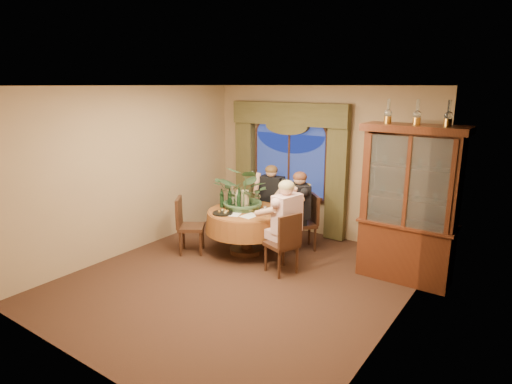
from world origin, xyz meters
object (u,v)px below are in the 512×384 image
Objects in this scene: chair_right at (281,243)px; person_back at (272,201)px; olive_bowl at (249,210)px; wine_bottle_5 at (239,196)px; stoneware_vase at (245,199)px; wine_bottle_2 at (222,198)px; centerpiece_plant at (245,172)px; chair_back at (273,211)px; person_pink at (287,226)px; wine_bottle_4 at (239,200)px; wine_bottle_0 at (237,199)px; oil_lamp_center at (417,112)px; chair_back_right at (303,222)px; oil_lamp_left at (388,111)px; person_scarf at (300,211)px; chair_front_left at (191,226)px; dining_table at (246,231)px; oil_lamp_right at (449,113)px; wine_bottle_3 at (230,198)px; china_cabinet at (409,205)px; wine_bottle_1 at (232,197)px.

person_back reaches higher than chair_right.
wine_bottle_5 reaches higher than olive_bowl.
stoneware_vase is 0.93× the size of wine_bottle_2.
stoneware_vase is 0.27× the size of centerpiece_plant.
wine_bottle_5 is at bearing 68.46° from person_back.
wine_bottle_2 is (-0.37, -1.08, 0.44)m from chair_back.
wine_bottle_4 is at bearing 93.83° from person_pink.
wine_bottle_0 reaches higher than olive_bowl.
oil_lamp_center is 0.35× the size of chair_back.
wine_bottle_0 is at bearing 82.29° from chair_back_right.
chair_right is 1.21m from stoneware_vase.
centerpiece_plant is (-2.21, -0.39, -1.06)m from oil_lamp_left.
person_scarf is at bearing 94.58° from chair_back_right.
oil_lamp_left and oil_lamp_center have the same top height.
centerpiece_plant is at bearing -43.58° from stoneware_vase.
chair_front_left is 0.92m from wine_bottle_4.
wine_bottle_4 is (-2.65, -0.53, -1.54)m from oil_lamp_center.
oil_lamp_right reaches higher than dining_table.
chair_back_right is at bearing 41.91° from wine_bottle_4.
oil_lamp_center is 0.35× the size of chair_right.
wine_bottle_3 is (-0.44, 0.04, 0.14)m from olive_bowl.
wine_bottle_3 is (-2.89, -0.48, -1.54)m from oil_lamp_center.
oil_lamp_right is at bearing 8.35° from wine_bottle_3.
chair_back is 2.91× the size of wine_bottle_4.
china_cabinet is 2.65m from centerpiece_plant.
wine_bottle_3 is (-0.16, -0.01, 0.00)m from wine_bottle_0.
person_back is 0.81m from wine_bottle_5.
stoneware_vase is (-0.79, -0.53, 0.21)m from person_scarf.
stoneware_vase is 0.14m from wine_bottle_0.
wine_bottle_1 and wine_bottle_5 have the same top height.
centerpiece_plant is (-3.01, -0.39, -1.06)m from oil_lamp_right.
person_pink is (-1.61, -0.70, -0.43)m from china_cabinet.
oil_lamp_center reaches higher than wine_bottle_5.
oil_lamp_right is (0.40, 0.00, 0.00)m from oil_lamp_center.
wine_bottle_4 is at bearing 94.54° from chair_right.
person_back is at bearing 169.88° from oil_lamp_center.
stoneware_vase is at bearing 100.61° from chair_front_left.
person_back is (-2.24, 0.47, -1.76)m from oil_lamp_left.
chair_front_left is at bearing -148.89° from olive_bowl.
wine_bottle_1 is at bearing -172.34° from china_cabinet.
centerpiece_plant reaches higher than chair_back_right.
oil_lamp_left is 1.96× the size of olive_bowl.
chair_right is 0.27m from person_pink.
wine_bottle_0 is (-3.13, -0.47, -1.54)m from oil_lamp_right.
wine_bottle_2 is at bearing 66.03° from chair_back.
olive_bowl is at bearing 90.02° from chair_right.
wine_bottle_4 is (-0.04, -1.03, 0.44)m from chair_back.
centerpiece_plant reaches higher than wine_bottle_0.
wine_bottle_0 is 1.00× the size of wine_bottle_1.
china_cabinet is at bearing 163.44° from person_back.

